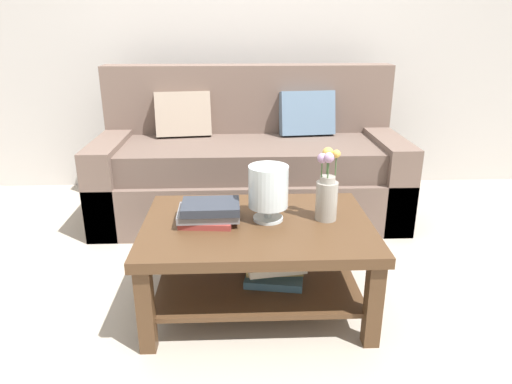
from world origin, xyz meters
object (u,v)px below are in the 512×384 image
at_px(flower_pitcher, 327,192).
at_px(coffee_table, 259,247).
at_px(couch, 250,165).
at_px(glass_hurricane_vase, 268,188).
at_px(book_stack_main, 209,212).

bearing_deg(flower_pitcher, coffee_table, -174.95).
xyz_separation_m(couch, coffee_table, (0.01, -1.24, -0.04)).
bearing_deg(glass_hurricane_vase, book_stack_main, -176.67).
height_order(book_stack_main, glass_hurricane_vase, glass_hurricane_vase).
bearing_deg(coffee_table, book_stack_main, 176.21).
distance_m(coffee_table, glass_hurricane_vase, 0.30).
bearing_deg(couch, glass_hurricane_vase, -87.36).
distance_m(couch, flower_pitcher, 1.27).
bearing_deg(glass_hurricane_vase, flower_pitcher, -0.68).
height_order(couch, flower_pitcher, couch).
distance_m(coffee_table, book_stack_main, 0.30).
bearing_deg(coffee_table, glass_hurricane_vase, 34.50).
bearing_deg(couch, flower_pitcher, -74.51).
bearing_deg(book_stack_main, couch, 79.47).
distance_m(couch, book_stack_main, 1.25).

